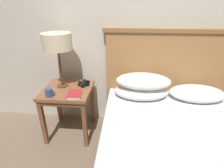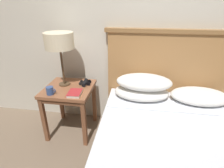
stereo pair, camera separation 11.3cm
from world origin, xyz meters
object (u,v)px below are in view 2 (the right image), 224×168
Objects in this scene: book_on_nightstand at (75,93)px; coffee_mug at (50,91)px; nightstand at (69,94)px; binoculars_pair at (85,83)px; bed at (174,150)px; table_lamp at (59,42)px.

coffee_mug is (-0.25, -0.03, 0.03)m from book_on_nightstand.
binoculars_pair is at bearing 32.53° from nightstand.
bed is 1.11m from book_on_nightstand.
table_lamp is 3.20× the size of book_on_nightstand.
book_on_nightstand is 0.26m from binoculars_pair.
table_lamp reaches higher than book_on_nightstand.
coffee_mug reaches higher than nightstand.
table_lamp is at bearing 155.34° from bed.
bed is at bearing -18.46° from book_on_nightstand.
coffee_mug is (-0.13, -0.19, 0.13)m from nightstand.
coffee_mug is at bearing -172.29° from book_on_nightstand.
nightstand is 1.01× the size of table_lamp.
coffee_mug is at bearing -123.72° from nightstand.
table_lamp is (-0.07, 0.06, 0.59)m from nightstand.
table_lamp reaches higher than binoculars_pair.
bed is 11.26× the size of binoculars_pair.
book_on_nightstand is (0.20, -0.22, -0.49)m from table_lamp.
nightstand is 5.92× the size of coffee_mug.
binoculars_pair is at bearing 148.39° from bed.
binoculars_pair is (0.17, 0.11, 0.11)m from nightstand.
book_on_nightstand is at bearing -98.34° from binoculars_pair.
coffee_mug is (-0.29, -0.29, 0.02)m from binoculars_pair.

